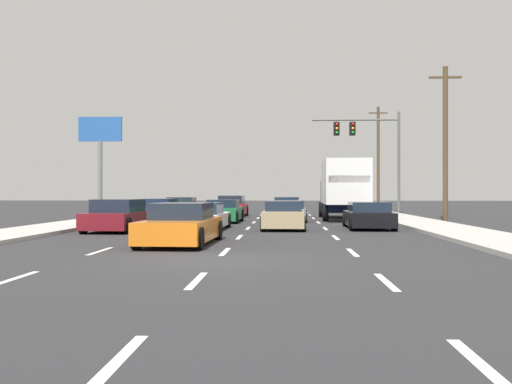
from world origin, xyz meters
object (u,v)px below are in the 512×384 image
object	(u,v)px
car_white	(202,217)
utility_pole_far	(378,156)
car_maroon	(119,216)
box_truck	(343,186)
car_yellow	(182,207)
car_silver	(287,207)
car_red	(232,207)
car_gray	(288,212)
car_tan	(284,216)
car_black	(368,216)
car_green	(224,212)
car_blue	(160,211)
utility_pole_mid	(445,141)
car_orange	(181,225)
roadside_billboard	(100,145)
traffic_signal_mast	(364,139)

from	to	relation	value
car_white	utility_pole_far	distance (m)	34.27
car_maroon	box_truck	world-z (taller)	box_truck
car_yellow	car_silver	bearing A→B (deg)	6.54
car_red	car_gray	world-z (taller)	car_red
car_tan	car_black	xyz separation A→B (m)	(3.70, 0.38, -0.02)
car_green	car_white	size ratio (longest dim) A/B	0.87
box_truck	car_blue	bearing A→B (deg)	-159.95
utility_pole_far	utility_pole_mid	bearing A→B (deg)	-90.29
car_silver	car_black	world-z (taller)	car_silver
car_yellow	car_tan	bearing A→B (deg)	-62.07
car_yellow	box_truck	size ratio (longest dim) A/B	0.47
car_maroon	car_orange	distance (m)	6.90
car_yellow	box_truck	world-z (taller)	box_truck
car_tan	car_black	world-z (taller)	car_tan
car_gray	utility_pole_mid	size ratio (longest dim) A/B	0.47
car_yellow	car_orange	world-z (taller)	car_yellow
car_maroon	car_green	world-z (taller)	car_maroon
car_white	roadside_billboard	distance (m)	25.56
car_black	traffic_signal_mast	size ratio (longest dim) A/B	0.58
car_orange	car_black	bearing A→B (deg)	48.46
car_tan	roadside_billboard	size ratio (longest dim) A/B	0.57
box_truck	utility_pole_mid	xyz separation A→B (m)	(5.52, -1.35, 2.50)
car_gray	car_orange	bearing A→B (deg)	-104.00
car_maroon	car_white	bearing A→B (deg)	11.30
car_white	car_orange	size ratio (longest dim) A/B	0.99
car_red	roadside_billboard	xyz separation A→B (m)	(-11.65, 8.74, 4.82)
car_tan	car_black	bearing A→B (deg)	5.92
traffic_signal_mast	car_green	bearing A→B (deg)	-127.96
utility_pole_mid	roadside_billboard	distance (m)	27.83
car_yellow	car_red	xyz separation A→B (m)	(3.30, 0.03, 0.04)
car_blue	car_black	world-z (taller)	car_blue
roadside_billboard	car_orange	bearing A→B (deg)	-67.53
car_red	car_black	world-z (taller)	car_red
car_orange	roadside_billboard	size ratio (longest dim) A/B	0.61
car_red	utility_pole_mid	distance (m)	13.98
utility_pole_far	car_gray	bearing A→B (deg)	-109.94
car_tan	car_black	distance (m)	3.72
car_silver	car_yellow	bearing A→B (deg)	-173.46
car_silver	car_blue	bearing A→B (deg)	-129.16
traffic_signal_mast	roadside_billboard	world-z (taller)	roadside_billboard
car_silver	car_gray	xyz separation A→B (m)	(0.04, -7.09, -0.06)
car_blue	roadside_billboard	xyz separation A→B (m)	(-8.48, 16.30, 4.86)
car_gray	utility_pole_far	bearing A→B (deg)	70.06
car_orange	box_truck	xyz separation A→B (m)	(6.62, 16.12, 1.36)
car_red	utility_pole_far	world-z (taller)	utility_pole_far
car_green	utility_pole_mid	world-z (taller)	utility_pole_mid
car_white	traffic_signal_mast	size ratio (longest dim) A/B	0.63
car_white	car_silver	distance (m)	14.72
car_gray	car_black	xyz separation A→B (m)	(3.44, -5.96, 0.02)
car_tan	utility_pole_far	xyz separation A→B (m)	(9.11, 30.73, 4.49)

